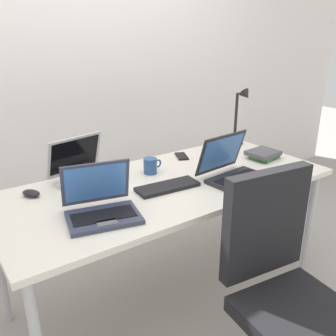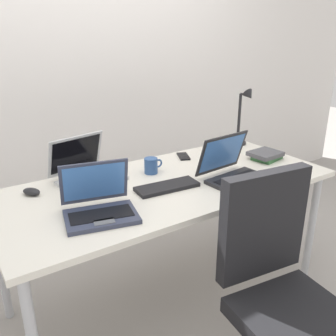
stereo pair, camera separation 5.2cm
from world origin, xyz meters
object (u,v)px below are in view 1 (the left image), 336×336
laptop_mid_desk (86,173)px  headphones (220,152)px  desk_lamp (240,117)px  external_keyboard (168,187)px  laptop_by_keyboard (101,206)px  coffee_mug (151,166)px  laptop_near_mouse (234,171)px  book_stack (264,154)px  office_chair (286,310)px  cell_phone (182,156)px  computer_mouse (31,193)px

laptop_mid_desk → headphones: 0.91m
desk_lamp → external_keyboard: size_ratio=1.21×
external_keyboard → laptop_mid_desk: bearing=136.8°
laptop_by_keyboard → coffee_mug: laptop_by_keyboard is taller
laptop_near_mouse → book_stack: size_ratio=1.69×
laptop_near_mouse → coffee_mug: size_ratio=3.15×
laptop_near_mouse → laptop_mid_desk: laptop_near_mouse is taller
external_keyboard → book_stack: (0.77, 0.04, 0.02)m
external_keyboard → coffee_mug: size_ratio=2.92×
laptop_mid_desk → external_keyboard: size_ratio=1.14×
laptop_near_mouse → headphones: 0.44m
desk_lamp → laptop_near_mouse: size_ratio=1.12×
laptop_mid_desk → book_stack: 1.11m
coffee_mug → book_stack: bearing=-15.3°
desk_lamp → laptop_by_keyboard: bearing=-161.5°
laptop_mid_desk → book_stack: laptop_mid_desk is taller
coffee_mug → office_chair: office_chair is taller
coffee_mug → headphones: bearing=2.7°
laptop_by_keyboard → office_chair: 0.90m
external_keyboard → office_chair: 0.78m
desk_lamp → laptop_mid_desk: size_ratio=1.06×
laptop_near_mouse → cell_phone: 0.47m
laptop_mid_desk → cell_phone: size_ratio=2.78×
desk_lamp → coffee_mug: 0.83m
desk_lamp → book_stack: size_ratio=1.90×
external_keyboard → laptop_near_mouse: bearing=-11.7°
book_stack → office_chair: office_chair is taller
book_stack → laptop_mid_desk: bearing=164.5°
laptop_near_mouse → laptop_by_keyboard: size_ratio=0.99×
cell_phone → headphones: bearing=2.0°
laptop_by_keyboard → cell_phone: laptop_by_keyboard is taller
laptop_near_mouse → external_keyboard: laptop_near_mouse is taller
desk_lamp → computer_mouse: size_ratio=4.17×
laptop_near_mouse → laptop_mid_desk: bearing=146.6°
laptop_near_mouse → external_keyboard: bearing=163.6°
computer_mouse → coffee_mug: bearing=-39.6°
laptop_near_mouse → computer_mouse: bearing=156.8°
computer_mouse → coffee_mug: 0.65m
headphones → book_stack: 0.28m
desk_lamp → office_chair: desk_lamp is taller
laptop_mid_desk → coffee_mug: 0.36m
external_keyboard → book_stack: size_ratio=1.56×
laptop_near_mouse → laptop_mid_desk: 0.80m
computer_mouse → cell_phone: 0.96m
computer_mouse → coffee_mug: (0.65, -0.07, 0.03)m
cell_phone → office_chair: (-0.23, -1.05, -0.35)m
desk_lamp → headphones: (-0.25, -0.09, -0.18)m
book_stack → computer_mouse: bearing=168.8°
coffee_mug → computer_mouse: bearing=173.6°
desk_lamp → office_chair: size_ratio=0.41×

